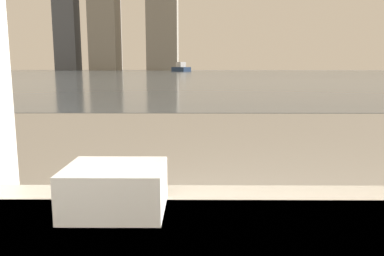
# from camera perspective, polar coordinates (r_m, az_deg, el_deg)

# --- Properties ---
(towel_stack) EXTENTS (0.25, 0.21, 0.12)m
(towel_stack) POSITION_cam_1_polar(r_m,az_deg,el_deg) (1.00, -11.56, -9.04)
(towel_stack) COLOR white
(towel_stack) RESTS_ON bathtub
(harbor_water) EXTENTS (180.00, 110.00, 0.01)m
(harbor_water) POSITION_cam_1_polar(r_m,az_deg,el_deg) (62.02, 0.40, 8.40)
(harbor_water) COLOR slate
(harbor_water) RESTS_ON ground_plane
(harbor_boat_0) EXTENTS (4.52, 5.67, 2.06)m
(harbor_boat_0) POSITION_cam_1_polar(r_m,az_deg,el_deg) (84.15, -1.69, 9.10)
(harbor_boat_0) COLOR navy
(harbor_boat_0) RESTS_ON harbor_water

